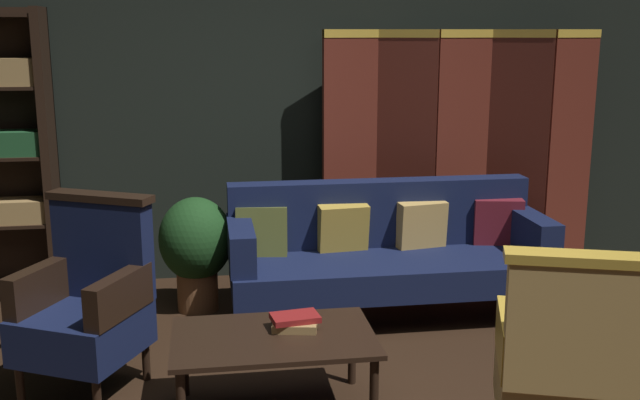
{
  "coord_description": "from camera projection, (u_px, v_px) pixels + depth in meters",
  "views": [
    {
      "loc": [
        -0.63,
        -3.31,
        1.88
      ],
      "look_at": [
        0.0,
        0.8,
        0.95
      ],
      "focal_mm": 42.15,
      "sensor_mm": 36.0,
      "label": 1
    }
  ],
  "objects": [
    {
      "name": "back_wall",
      "position": [
        287.0,
        96.0,
        5.75
      ],
      "size": [
        7.2,
        0.1,
        2.8
      ],
      "primitive_type": "cube",
      "color": "black",
      "rests_on": "ground_plane"
    },
    {
      "name": "folding_screen",
      "position": [
        461.0,
        152.0,
        5.73
      ],
      "size": [
        2.13,
        0.37,
        1.9
      ],
      "color": "#5B2319",
      "rests_on": "ground_plane"
    },
    {
      "name": "book_red_leather",
      "position": [
        295.0,
        318.0,
        3.78
      ],
      "size": [
        0.26,
        0.18,
        0.03
      ],
      "primitive_type": "cube",
      "rotation": [
        0.0,
        0.0,
        0.14
      ],
      "color": "maroon",
      "rests_on": "book_tan_leather"
    },
    {
      "name": "book_tan_leather",
      "position": [
        295.0,
        324.0,
        3.79
      ],
      "size": [
        0.25,
        0.22,
        0.04
      ],
      "primitive_type": "cube",
      "rotation": [
        0.0,
        0.0,
        -0.2
      ],
      "color": "#9E7A47",
      "rests_on": "coffee_table"
    },
    {
      "name": "coffee_table",
      "position": [
        274.0,
        344.0,
        3.71
      ],
      "size": [
        1.0,
        0.64,
        0.42
      ],
      "color": "black",
      "rests_on": "ground_plane"
    },
    {
      "name": "velvet_couch",
      "position": [
        386.0,
        247.0,
        5.08
      ],
      "size": [
        2.12,
        0.78,
        0.88
      ],
      "color": "black",
      "rests_on": "ground_plane"
    },
    {
      "name": "armchair_wing_left",
      "position": [
        88.0,
        301.0,
        3.97
      ],
      "size": [
        0.78,
        0.78,
        1.04
      ],
      "color": "black",
      "rests_on": "ground_plane"
    },
    {
      "name": "armchair_gilt_accent",
      "position": [
        567.0,
        367.0,
        3.2
      ],
      "size": [
        0.73,
        0.73,
        1.04
      ],
      "color": "gold",
      "rests_on": "ground_plane"
    },
    {
      "name": "potted_plant",
      "position": [
        196.0,
        246.0,
        5.12
      ],
      "size": [
        0.5,
        0.5,
        0.79
      ],
      "color": "brown",
      "rests_on": "ground_plane"
    }
  ]
}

